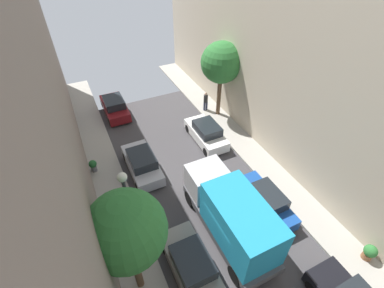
% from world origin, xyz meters
% --- Properties ---
extents(ground, '(32.00, 32.00, 0.00)m').
position_xyz_m(ground, '(0.00, 0.00, 0.00)').
color(ground, '#423F42').
extents(sidewalk_left, '(2.00, 44.00, 0.15)m').
position_xyz_m(sidewalk_left, '(-5.00, 0.00, 0.07)').
color(sidewalk_left, '#A8A399').
rests_on(sidewalk_left, ground).
extents(sidewalk_right, '(2.00, 44.00, 0.15)m').
position_xyz_m(sidewalk_right, '(5.00, 0.00, 0.07)').
color(sidewalk_right, '#A8A399').
rests_on(sidewalk_right, ground).
extents(parked_car_left_3, '(1.78, 4.20, 1.57)m').
position_xyz_m(parked_car_left_3, '(-2.70, -0.63, 0.72)').
color(parked_car_left_3, gray).
rests_on(parked_car_left_3, ground).
extents(parked_car_left_4, '(1.78, 4.20, 1.57)m').
position_xyz_m(parked_car_left_4, '(-2.70, 7.00, 0.72)').
color(parked_car_left_4, silver).
rests_on(parked_car_left_4, ground).
extents(parked_car_left_5, '(1.78, 4.20, 1.57)m').
position_xyz_m(parked_car_left_5, '(-2.70, 14.74, 0.72)').
color(parked_car_left_5, maroon).
rests_on(parked_car_left_5, ground).
extents(parked_car_right_1, '(1.78, 4.20, 1.57)m').
position_xyz_m(parked_car_right_1, '(2.70, 0.91, 0.72)').
color(parked_car_right_1, '#194799').
rests_on(parked_car_right_1, ground).
extents(parked_car_right_2, '(1.78, 4.20, 1.57)m').
position_xyz_m(parked_car_right_2, '(2.70, 8.06, 0.72)').
color(parked_car_right_2, white).
rests_on(parked_car_right_2, ground).
extents(delivery_truck, '(2.26, 6.60, 3.38)m').
position_xyz_m(delivery_truck, '(0.00, 0.37, 1.79)').
color(delivery_truck, '#4C4C51').
rests_on(delivery_truck, ground).
extents(pedestrian, '(0.40, 0.36, 1.72)m').
position_xyz_m(pedestrian, '(4.57, 11.70, 1.07)').
color(pedestrian, '#2D334C').
rests_on(pedestrian, sidewalk_right).
extents(street_tree_0, '(3.11, 3.11, 6.07)m').
position_xyz_m(street_tree_0, '(-5.12, -0.15, 4.63)').
color(street_tree_0, brown).
rests_on(street_tree_0, sidewalk_left).
extents(street_tree_1, '(3.19, 3.19, 6.22)m').
position_xyz_m(street_tree_1, '(5.28, 10.75, 4.74)').
color(street_tree_1, brown).
rests_on(street_tree_1, sidewalk_right).
extents(potted_plant_1, '(0.63, 0.63, 0.94)m').
position_xyz_m(potted_plant_1, '(5.53, -3.84, 0.67)').
color(potted_plant_1, brown).
rests_on(potted_plant_1, sidewalk_right).
extents(potted_plant_2, '(0.52, 0.52, 0.87)m').
position_xyz_m(potted_plant_2, '(-5.69, 8.33, 0.64)').
color(potted_plant_2, slate).
rests_on(potted_plant_2, sidewalk_left).
extents(lamp_post, '(0.44, 0.44, 5.06)m').
position_xyz_m(lamp_post, '(-4.60, 2.15, 3.52)').
color(lamp_post, '#333338').
rests_on(lamp_post, sidewalk_left).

